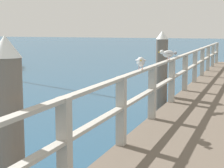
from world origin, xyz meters
name	(u,v)px	position (x,y,z in m)	size (l,w,h in m)	color
pier_railing	(179,71)	(-1.10, 9.96, 1.07)	(0.12, 18.43, 0.96)	#B2ADA3
dock_piling_near	(9,145)	(-1.48, 3.77, 1.02)	(0.29, 0.29, 2.03)	#6B6056
dock_piling_far	(162,73)	(-1.48, 9.77, 1.02)	(0.29, 0.29, 2.03)	#6B6056
seagull_foreground	(141,61)	(-1.09, 6.71, 1.57)	(0.23, 0.47, 0.21)	white
seagull_background	(168,53)	(-1.10, 8.71, 1.57)	(0.31, 0.42, 0.21)	white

